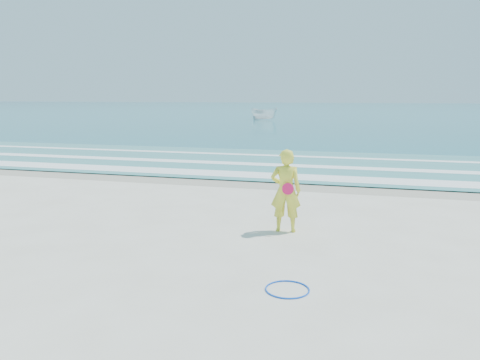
# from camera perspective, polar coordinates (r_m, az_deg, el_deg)

# --- Properties ---
(ground) EXTENTS (400.00, 400.00, 0.00)m
(ground) POSITION_cam_1_polar(r_m,az_deg,el_deg) (8.95, -10.89, -10.57)
(ground) COLOR silver
(ground) RESTS_ON ground
(wet_sand) EXTENTS (400.00, 2.40, 0.00)m
(wet_sand) POSITION_cam_1_polar(r_m,az_deg,el_deg) (17.19, 2.46, -0.32)
(wet_sand) COLOR #B2A893
(wet_sand) RESTS_ON ground
(ocean) EXTENTS (400.00, 190.00, 0.04)m
(ocean) POSITION_cam_1_polar(r_m,az_deg,el_deg) (112.58, 13.68, 8.37)
(ocean) COLOR #19727F
(ocean) RESTS_ON ground
(shallow) EXTENTS (400.00, 10.00, 0.01)m
(shallow) POSITION_cam_1_polar(r_m,az_deg,el_deg) (22.02, 5.40, 2.10)
(shallow) COLOR #59B7AD
(shallow) RESTS_ON ocean
(foam_near) EXTENTS (400.00, 1.40, 0.01)m
(foam_near) POSITION_cam_1_polar(r_m,az_deg,el_deg) (18.43, 3.37, 0.55)
(foam_near) COLOR white
(foam_near) RESTS_ON shallow
(foam_mid) EXTENTS (400.00, 0.90, 0.01)m
(foam_mid) POSITION_cam_1_polar(r_m,az_deg,el_deg) (21.24, 5.02, 1.82)
(foam_mid) COLOR white
(foam_mid) RESTS_ON shallow
(foam_far) EXTENTS (400.00, 0.60, 0.01)m
(foam_far) POSITION_cam_1_polar(r_m,az_deg,el_deg) (24.46, 6.43, 2.91)
(foam_far) COLOR white
(foam_far) RESTS_ON shallow
(hoop) EXTENTS (0.93, 0.93, 0.03)m
(hoop) POSITION_cam_1_polar(r_m,az_deg,el_deg) (7.93, 5.80, -13.11)
(hoop) COLOR blue
(hoop) RESTS_ON ground
(boat) EXTENTS (4.39, 3.12, 1.59)m
(boat) POSITION_cam_1_polar(r_m,az_deg,el_deg) (61.45, 2.96, 8.08)
(boat) COLOR white
(boat) RESTS_ON ocean
(woman) EXTENTS (0.75, 0.54, 1.95)m
(woman) POSITION_cam_1_polar(r_m,az_deg,el_deg) (10.92, 5.60, -1.31)
(woman) COLOR yellow
(woman) RESTS_ON ground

